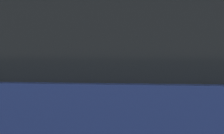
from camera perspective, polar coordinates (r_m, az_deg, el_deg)
sidewalk_curb at (r=5.60m, az=-3.12°, el=-10.18°), size 36.00×2.84×0.14m
parking_meter at (r=4.27m, az=-2.15°, el=2.24°), size 0.18×0.20×1.54m
pedestrian_at_meter at (r=4.37m, az=5.62°, el=-0.24°), size 0.59×0.57×1.67m
parked_sedan_blue at (r=2.79m, az=-1.62°, el=-6.28°), size 4.60×1.83×1.76m
background_railing at (r=6.70m, az=-1.26°, el=-0.59°), size 24.06×0.06×1.10m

